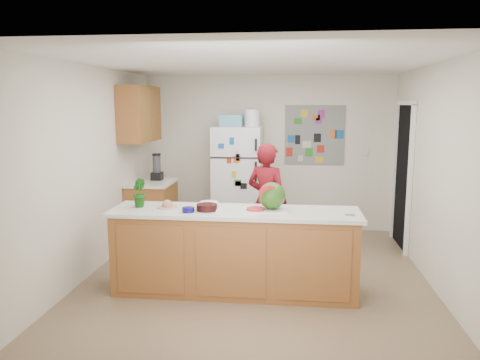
# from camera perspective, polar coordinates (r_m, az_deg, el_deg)

# --- Properties ---
(floor) EXTENTS (4.00, 4.50, 0.02)m
(floor) POSITION_cam_1_polar(r_m,az_deg,el_deg) (5.75, 2.01, -11.68)
(floor) COLOR brown
(floor) RESTS_ON ground
(wall_back) EXTENTS (4.00, 0.02, 2.50)m
(wall_back) POSITION_cam_1_polar(r_m,az_deg,el_deg) (7.67, 3.40, 3.29)
(wall_back) COLOR beige
(wall_back) RESTS_ON ground
(wall_left) EXTENTS (0.02, 4.50, 2.50)m
(wall_left) POSITION_cam_1_polar(r_m,az_deg,el_deg) (5.93, -17.66, 1.12)
(wall_left) COLOR beige
(wall_left) RESTS_ON ground
(wall_right) EXTENTS (0.02, 4.50, 2.50)m
(wall_right) POSITION_cam_1_polar(r_m,az_deg,el_deg) (5.65, 22.88, 0.43)
(wall_right) COLOR beige
(wall_right) RESTS_ON ground
(ceiling) EXTENTS (4.00, 4.50, 0.02)m
(ceiling) POSITION_cam_1_polar(r_m,az_deg,el_deg) (5.39, 2.17, 14.20)
(ceiling) COLOR white
(ceiling) RESTS_ON wall_back
(doorway) EXTENTS (0.03, 0.85, 2.04)m
(doorway) POSITION_cam_1_polar(r_m,az_deg,el_deg) (7.06, 19.31, 0.39)
(doorway) COLOR black
(doorway) RESTS_ON ground
(peninsula_base) EXTENTS (2.60, 0.62, 0.88)m
(peninsula_base) POSITION_cam_1_polar(r_m,az_deg,el_deg) (5.15, -0.65, -8.90)
(peninsula_base) COLOR brown
(peninsula_base) RESTS_ON floor
(peninsula_top) EXTENTS (2.68, 0.70, 0.04)m
(peninsula_top) POSITION_cam_1_polar(r_m,az_deg,el_deg) (5.03, -0.66, -3.91)
(peninsula_top) COLOR silver
(peninsula_top) RESTS_ON peninsula_base
(side_counter_base) EXTENTS (0.60, 0.80, 0.86)m
(side_counter_base) POSITION_cam_1_polar(r_m,az_deg,el_deg) (7.21, -10.64, -3.84)
(side_counter_base) COLOR brown
(side_counter_base) RESTS_ON floor
(side_counter_top) EXTENTS (0.64, 0.84, 0.04)m
(side_counter_top) POSITION_cam_1_polar(r_m,az_deg,el_deg) (7.12, -10.74, -0.32)
(side_counter_top) COLOR silver
(side_counter_top) RESTS_ON side_counter_base
(upper_cabinets) EXTENTS (0.35, 1.00, 0.80)m
(upper_cabinets) POSITION_cam_1_polar(r_m,az_deg,el_deg) (7.02, -12.14, 7.87)
(upper_cabinets) COLOR brown
(upper_cabinets) RESTS_ON wall_left
(refrigerator) EXTENTS (0.75, 0.70, 1.70)m
(refrigerator) POSITION_cam_1_polar(r_m,az_deg,el_deg) (7.38, -0.28, -0.05)
(refrigerator) COLOR silver
(refrigerator) RESTS_ON floor
(fridge_top_bin) EXTENTS (0.35, 0.28, 0.18)m
(fridge_top_bin) POSITION_cam_1_polar(r_m,az_deg,el_deg) (7.30, -1.07, 7.26)
(fridge_top_bin) COLOR #5999B2
(fridge_top_bin) RESTS_ON refrigerator
(photo_collage) EXTENTS (0.95, 0.01, 0.95)m
(photo_collage) POSITION_cam_1_polar(r_m,az_deg,el_deg) (7.62, 9.08, 5.42)
(photo_collage) COLOR slate
(photo_collage) RESTS_ON wall_back
(person) EXTENTS (0.67, 0.57, 1.55)m
(person) POSITION_cam_1_polar(r_m,az_deg,el_deg) (6.20, 3.30, -2.60)
(person) COLOR maroon
(person) RESTS_ON floor
(blender_appliance) EXTENTS (0.12, 0.12, 0.38)m
(blender_appliance) POSITION_cam_1_polar(r_m,az_deg,el_deg) (7.20, -10.11, 1.49)
(blender_appliance) COLOR black
(blender_appliance) RESTS_ON side_counter_top
(cutting_board) EXTENTS (0.47, 0.36, 0.01)m
(cutting_board) POSITION_cam_1_polar(r_m,az_deg,el_deg) (5.02, 3.20, -3.63)
(cutting_board) COLOR white
(cutting_board) RESTS_ON peninsula_top
(watermelon) EXTENTS (0.29, 0.29, 0.29)m
(watermelon) POSITION_cam_1_polar(r_m,az_deg,el_deg) (5.01, 3.92, -1.91)
(watermelon) COLOR #1F520F
(watermelon) RESTS_ON cutting_board
(watermelon_slice) EXTENTS (0.19, 0.19, 0.02)m
(watermelon_slice) POSITION_cam_1_polar(r_m,az_deg,el_deg) (4.98, 1.89, -3.53)
(watermelon_slice) COLOR red
(watermelon_slice) RESTS_ON cutting_board
(cherry_bowl) EXTENTS (0.27, 0.27, 0.07)m
(cherry_bowl) POSITION_cam_1_polar(r_m,az_deg,el_deg) (5.01, -4.06, -3.34)
(cherry_bowl) COLOR black
(cherry_bowl) RESTS_ON peninsula_top
(white_bowl) EXTENTS (0.23, 0.23, 0.06)m
(white_bowl) POSITION_cam_1_polar(r_m,az_deg,el_deg) (5.17, -3.80, -2.99)
(white_bowl) COLOR silver
(white_bowl) RESTS_ON peninsula_top
(cobalt_bowl) EXTENTS (0.16, 0.16, 0.05)m
(cobalt_bowl) POSITION_cam_1_polar(r_m,az_deg,el_deg) (4.96, -6.32, -3.62)
(cobalt_bowl) COLOR #0C0856
(cobalt_bowl) RESTS_ON peninsula_top
(plate) EXTENTS (0.24, 0.24, 0.02)m
(plate) POSITION_cam_1_polar(r_m,az_deg,el_deg) (5.19, -8.85, -3.28)
(plate) COLOR #B7B08D
(plate) RESTS_ON peninsula_top
(paper_towel) EXTENTS (0.23, 0.21, 0.02)m
(paper_towel) POSITION_cam_1_polar(r_m,az_deg,el_deg) (5.04, -3.68, -3.55)
(paper_towel) COLOR white
(paper_towel) RESTS_ON peninsula_top
(keys) EXTENTS (0.10, 0.05, 0.01)m
(keys) POSITION_cam_1_polar(r_m,az_deg,el_deg) (4.90, 13.25, -4.18)
(keys) COLOR gray
(keys) RESTS_ON peninsula_top
(potted_plant) EXTENTS (0.21, 0.22, 0.31)m
(potted_plant) POSITION_cam_1_polar(r_m,az_deg,el_deg) (5.28, -12.25, -1.53)
(potted_plant) COLOR #0E4114
(potted_plant) RESTS_ON peninsula_top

